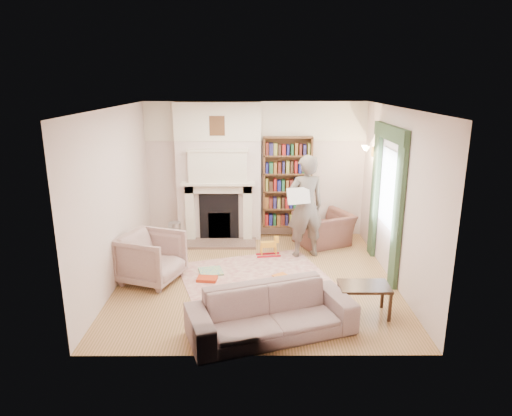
{
  "coord_description": "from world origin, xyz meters",
  "views": [
    {
      "loc": [
        -0.03,
        -7.06,
        3.21
      ],
      "look_at": [
        0.0,
        0.25,
        1.15
      ],
      "focal_mm": 32.0,
      "sensor_mm": 36.0,
      "label": 1
    }
  ],
  "objects_px": {
    "sofa": "(271,312)",
    "man_reading": "(305,207)",
    "coffee_table": "(363,300)",
    "rocking_horse": "(268,247)",
    "bookcase": "(287,182)",
    "armchair_reading": "(324,229)",
    "armchair_left": "(151,258)",
    "paraffin_heater": "(175,236)"
  },
  "relations": [
    {
      "from": "bookcase",
      "to": "paraffin_heater",
      "type": "distance_m",
      "value": 2.52
    },
    {
      "from": "sofa",
      "to": "man_reading",
      "type": "xyz_separation_m",
      "value": [
        0.72,
        2.76,
        0.65
      ]
    },
    {
      "from": "coffee_table",
      "to": "rocking_horse",
      "type": "height_order",
      "value": "coffee_table"
    },
    {
      "from": "armchair_reading",
      "to": "coffee_table",
      "type": "xyz_separation_m",
      "value": [
        0.15,
        -2.84,
        -0.1
      ]
    },
    {
      "from": "bookcase",
      "to": "armchair_reading",
      "type": "height_order",
      "value": "bookcase"
    },
    {
      "from": "sofa",
      "to": "armchair_reading",
      "type": "bearing_deg",
      "value": 52.05
    },
    {
      "from": "armchair_left",
      "to": "coffee_table",
      "type": "distance_m",
      "value": 3.41
    },
    {
      "from": "coffee_table",
      "to": "bookcase",
      "type": "bearing_deg",
      "value": 104.7
    },
    {
      "from": "man_reading",
      "to": "bookcase",
      "type": "bearing_deg",
      "value": -92.91
    },
    {
      "from": "armchair_left",
      "to": "man_reading",
      "type": "bearing_deg",
      "value": -47.11
    },
    {
      "from": "man_reading",
      "to": "rocking_horse",
      "type": "bearing_deg",
      "value": -12.73
    },
    {
      "from": "coffee_table",
      "to": "sofa",
      "type": "bearing_deg",
      "value": -158.13
    },
    {
      "from": "rocking_horse",
      "to": "armchair_left",
      "type": "bearing_deg",
      "value": -159.18
    },
    {
      "from": "armchair_reading",
      "to": "coffee_table",
      "type": "relative_size",
      "value": 1.44
    },
    {
      "from": "armchair_reading",
      "to": "paraffin_heater",
      "type": "height_order",
      "value": "armchair_reading"
    },
    {
      "from": "armchair_reading",
      "to": "rocking_horse",
      "type": "bearing_deg",
      "value": 4.85
    },
    {
      "from": "man_reading",
      "to": "coffee_table",
      "type": "relative_size",
      "value": 2.75
    },
    {
      "from": "bookcase",
      "to": "paraffin_heater",
      "type": "xyz_separation_m",
      "value": [
        -2.22,
        -0.78,
        -0.9
      ]
    },
    {
      "from": "bookcase",
      "to": "coffee_table",
      "type": "height_order",
      "value": "bookcase"
    },
    {
      "from": "paraffin_heater",
      "to": "man_reading",
      "type": "bearing_deg",
      "value": -7.85
    },
    {
      "from": "armchair_reading",
      "to": "man_reading",
      "type": "bearing_deg",
      "value": 28.4
    },
    {
      "from": "man_reading",
      "to": "sofa",
      "type": "bearing_deg",
      "value": 59.34
    },
    {
      "from": "paraffin_heater",
      "to": "armchair_reading",
      "type": "bearing_deg",
      "value": 5.02
    },
    {
      "from": "bookcase",
      "to": "coffee_table",
      "type": "distance_m",
      "value": 3.6
    },
    {
      "from": "bookcase",
      "to": "rocking_horse",
      "type": "height_order",
      "value": "bookcase"
    },
    {
      "from": "armchair_reading",
      "to": "paraffin_heater",
      "type": "relative_size",
      "value": 1.84
    },
    {
      "from": "bookcase",
      "to": "armchair_left",
      "type": "height_order",
      "value": "bookcase"
    },
    {
      "from": "paraffin_heater",
      "to": "rocking_horse",
      "type": "bearing_deg",
      "value": -11.91
    },
    {
      "from": "man_reading",
      "to": "armchair_reading",
      "type": "bearing_deg",
      "value": -142.91
    },
    {
      "from": "man_reading",
      "to": "coffee_table",
      "type": "height_order",
      "value": "man_reading"
    },
    {
      "from": "armchair_reading",
      "to": "man_reading",
      "type": "xyz_separation_m",
      "value": [
        -0.45,
        -0.6,
        0.63
      ]
    },
    {
      "from": "bookcase",
      "to": "sofa",
      "type": "bearing_deg",
      "value": -96.75
    },
    {
      "from": "armchair_left",
      "to": "armchair_reading",
      "type": "bearing_deg",
      "value": -40.98
    },
    {
      "from": "bookcase",
      "to": "coffee_table",
      "type": "xyz_separation_m",
      "value": [
        0.86,
        -3.36,
        -0.95
      ]
    },
    {
      "from": "sofa",
      "to": "rocking_horse",
      "type": "bearing_deg",
      "value": 70.31
    },
    {
      "from": "coffee_table",
      "to": "rocking_horse",
      "type": "bearing_deg",
      "value": 120.41
    },
    {
      "from": "sofa",
      "to": "coffee_table",
      "type": "bearing_deg",
      "value": 2.75
    },
    {
      "from": "armchair_left",
      "to": "sofa",
      "type": "distance_m",
      "value": 2.51
    },
    {
      "from": "paraffin_heater",
      "to": "armchair_left",
      "type": "bearing_deg",
      "value": -95.32
    },
    {
      "from": "armchair_reading",
      "to": "paraffin_heater",
      "type": "bearing_deg",
      "value": -19.71
    },
    {
      "from": "bookcase",
      "to": "armchair_left",
      "type": "bearing_deg",
      "value": -136.53
    },
    {
      "from": "coffee_table",
      "to": "man_reading",
      "type": "bearing_deg",
      "value": 105.3
    }
  ]
}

